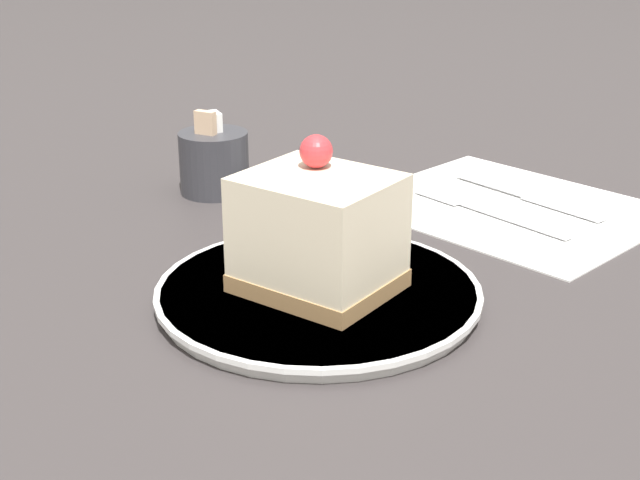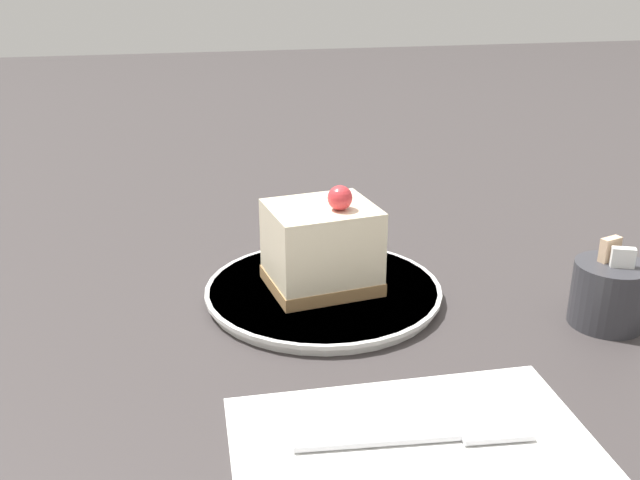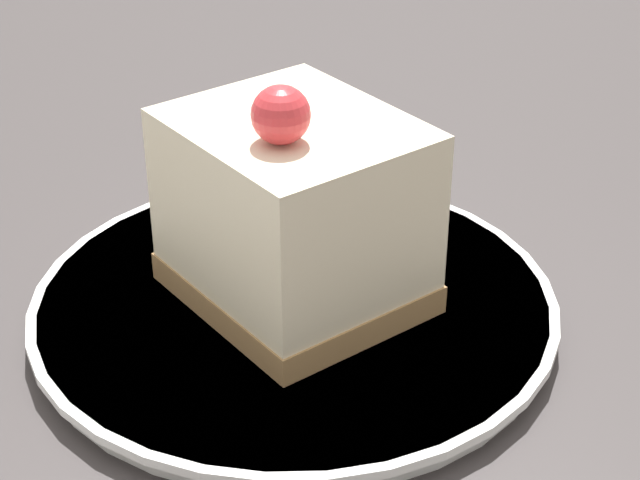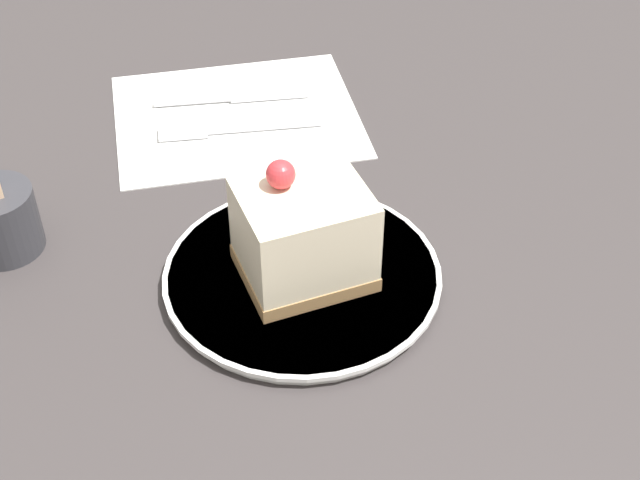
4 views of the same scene
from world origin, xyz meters
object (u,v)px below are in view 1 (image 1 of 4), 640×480
Objects in this scene: cake_slice at (318,233)px; knife at (542,200)px; fork at (477,206)px; sugar_bowl at (214,162)px; plate at (318,293)px.

knife is at bearing -8.86° from cake_slice.
sugar_bowl reaches higher than fork.
knife is (0.29, -0.01, -0.05)m from cake_slice.
cake_slice is at bearing -114.06° from sugar_bowl.
plate is 2.07× the size of cake_slice.
plate is 0.26m from sugar_bowl.
plate is at bearing -175.46° from knife.
sugar_bowl is at bearing 58.14° from cake_slice.
fork and knife have the same top height.
knife is (0.06, -0.03, 0.00)m from fork.
fork is at bearing -1.16° from cake_slice.
plate is 1.38× the size of fork.
plate is 2.85× the size of sugar_bowl.
cake_slice is 0.27m from sugar_bowl.
fork is 0.06m from knife.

